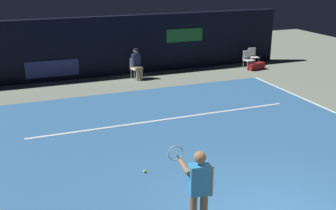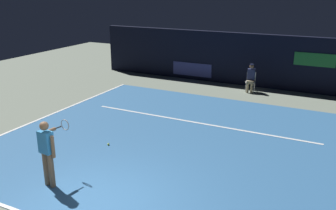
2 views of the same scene
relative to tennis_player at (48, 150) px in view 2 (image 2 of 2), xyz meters
name	(u,v)px [view 2 (image 2 of 2)]	position (x,y,z in m)	size (l,w,h in m)	color
ground_plane	(176,141)	(1.63, 3.95, -0.99)	(32.61, 32.61, 0.00)	gray
court_surface	(176,141)	(1.63, 3.95, -0.98)	(11.07, 10.42, 0.01)	#336699
line_sideline_right	(49,115)	(-3.86, 3.95, -0.97)	(0.10, 10.42, 0.01)	white
line_service	(198,123)	(1.63, 5.78, -0.97)	(8.63, 0.10, 0.01)	white
back_wall	(246,60)	(1.62, 11.93, 0.31)	(16.11, 0.33, 2.60)	black
tennis_player	(48,150)	(0.00, 0.00, 0.00)	(0.52, 0.98, 1.73)	#8C6647
line_judge_on_chair	(251,78)	(2.22, 10.83, -0.30)	(0.49, 0.57, 1.32)	white
tennis_ball	(108,144)	(-0.13, 2.65, -0.94)	(0.07, 0.07, 0.07)	#CCE033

